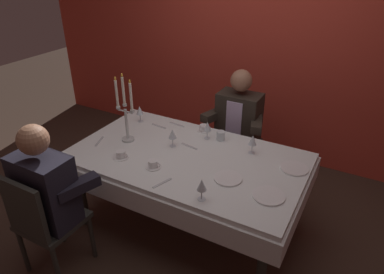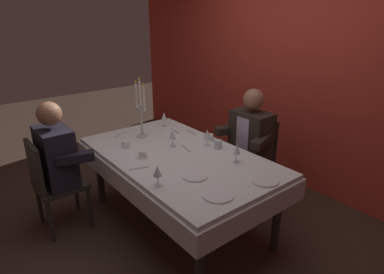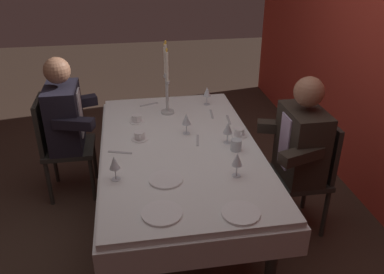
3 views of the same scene
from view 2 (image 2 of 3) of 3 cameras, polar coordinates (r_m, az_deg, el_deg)
name	(u,v)px [view 2 (image 2 of 3)]	position (r m, az deg, el deg)	size (l,w,h in m)	color
ground_plane	(179,222)	(3.35, -2.32, -14.66)	(12.00, 12.00, 0.00)	#3E2D23
back_wall	(294,68)	(3.97, 17.44, 11.41)	(6.00, 0.12, 2.70)	red
dining_table	(178,166)	(3.02, -2.49, -5.07)	(1.94, 1.14, 0.74)	white
candelabra	(141,113)	(3.34, -8.93, 4.16)	(0.19, 0.11, 0.62)	silver
dinner_plate_0	(218,195)	(2.34, 4.56, -10.09)	(0.23, 0.23, 0.01)	white
dinner_plate_1	(265,180)	(2.57, 12.60, -7.45)	(0.21, 0.21, 0.01)	white
dinner_plate_2	(195,176)	(2.58, 0.51, -6.78)	(0.21, 0.21, 0.01)	white
wine_glass_0	(172,135)	(3.11, -3.45, 0.34)	(0.07, 0.07, 0.16)	silver
wine_glass_1	(158,172)	(2.42, -6.06, -6.05)	(0.07, 0.07, 0.16)	silver
wine_glass_2	(237,150)	(2.80, 7.84, -2.26)	(0.07, 0.07, 0.16)	silver
wine_glass_3	(207,135)	(3.12, 2.70, 0.44)	(0.07, 0.07, 0.16)	silver
wine_glass_4	(164,117)	(3.67, -4.92, 3.58)	(0.07, 0.07, 0.16)	silver
water_tumbler_0	(218,144)	(3.09, 4.56, -1.30)	(0.08, 0.08, 0.08)	silver
coffee_cup_0	(210,138)	(3.29, 3.11, -0.11)	(0.13, 0.12, 0.06)	white
coffee_cup_1	(143,154)	(2.94, -8.60, -3.01)	(0.13, 0.12, 0.06)	white
coffee_cup_2	(126,144)	(3.18, -11.56, -1.24)	(0.13, 0.12, 0.06)	white
fork_0	(121,134)	(3.53, -12.38, 0.52)	(0.17, 0.02, 0.01)	#B7B7BC
spoon_1	(175,131)	(3.53, -2.92, 1.02)	(0.17, 0.02, 0.01)	#B7B7BC
fork_2	(139,168)	(2.74, -9.33, -5.43)	(0.17, 0.02, 0.01)	#B7B7BC
fork_3	(191,132)	(3.50, -0.13, 0.83)	(0.17, 0.02, 0.01)	#B7B7BC
spoon_4	(186,148)	(3.09, -1.05, -1.99)	(0.17, 0.02, 0.01)	#B7B7BC
seated_diner_0	(55,156)	(3.19, -22.83, -3.12)	(0.63, 0.48, 1.24)	#2D2C27
seated_diner_1	(251,136)	(3.47, 10.37, 0.16)	(0.63, 0.48, 1.24)	#2D2C27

